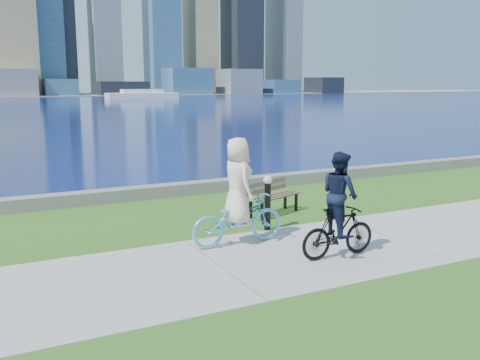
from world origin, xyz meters
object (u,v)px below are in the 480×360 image
object	(u,v)px
park_bench	(271,194)
bollard_lamp	(268,199)
cyclist_woman	(238,205)
cyclist_man	(339,213)

from	to	relation	value
park_bench	bollard_lamp	distance (m)	1.56
bollard_lamp	cyclist_woman	distance (m)	1.29
bollard_lamp	cyclist_woman	world-z (taller)	cyclist_woman
cyclist_woman	cyclist_man	bearing A→B (deg)	-140.58
bollard_lamp	cyclist_woman	xyz separation A→B (m)	(-1.09, -0.68, 0.12)
park_bench	bollard_lamp	bearing A→B (deg)	-144.56
park_bench	cyclist_woman	size ratio (longest dim) A/B	0.76
cyclist_man	bollard_lamp	bearing A→B (deg)	6.35
park_bench	cyclist_man	distance (m)	3.62
park_bench	cyclist_man	size ratio (longest dim) A/B	0.83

